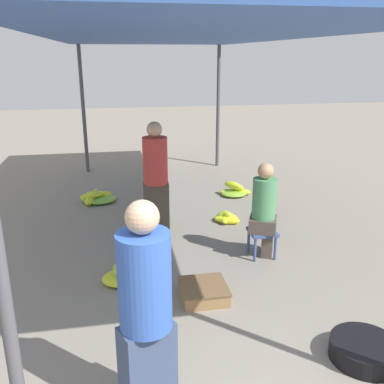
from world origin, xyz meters
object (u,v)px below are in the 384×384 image
vendor_seated (265,210)px  shopper_walking_mid (156,177)px  stool (262,235)px  vendor_foreground (146,314)px  banana_pile_left_0 (124,274)px  banana_pile_right_0 (227,218)px  banana_pile_right_1 (235,191)px  crate_near (204,292)px  basin_black (364,350)px  banana_pile_left_1 (97,198)px

vendor_seated → shopper_walking_mid: 1.65m
stool → vendor_foreground: bearing=-125.4°
vendor_seated → banana_pile_left_0: vendor_seated is taller
banana_pile_left_0 → banana_pile_right_0: size_ratio=1.09×
banana_pile_right_1 → crate_near: bearing=-111.3°
basin_black → crate_near: 1.69m
vendor_foreground → stool: 2.97m
banana_pile_left_0 → crate_near: size_ratio=0.96×
banana_pile_right_1 → crate_near: banana_pile_right_1 is taller
stool → banana_pile_right_1: (0.36, 2.51, -0.21)m
banana_pile_left_1 → banana_pile_right_0: bearing=-33.2°
banana_pile_right_0 → shopper_walking_mid: size_ratio=0.27×
banana_pile_right_1 → banana_pile_left_1: bearing=177.7°
banana_pile_right_1 → shopper_walking_mid: 2.35m
banana_pile_right_1 → crate_near: size_ratio=1.18×
vendor_foreground → banana_pile_left_1: (-0.51, 4.99, -0.80)m
banana_pile_left_0 → shopper_walking_mid: 1.64m
stool → vendor_seated: size_ratio=0.29×
vendor_seated → banana_pile_left_1: 3.47m
basin_black → banana_pile_right_0: 3.36m
banana_pile_right_1 → banana_pile_right_0: bearing=-111.4°
stool → crate_near: size_ratio=0.72×
shopper_walking_mid → banana_pile_left_1: bearing=120.0°
shopper_walking_mid → vendor_foreground: bearing=-96.9°
basin_black → banana_pile_left_1: (-2.41, 4.70, -0.01)m
banana_pile_left_1 → shopper_walking_mid: bearing=-60.0°
banana_pile_left_0 → banana_pile_right_1: bearing=52.8°
vendor_seated → basin_black: vendor_seated is taller
banana_pile_left_0 → banana_pile_right_1: size_ratio=0.81×
basin_black → vendor_seated: bearing=95.4°
banana_pile_left_0 → shopper_walking_mid: (0.53, 1.35, 0.77)m
vendor_foreground → crate_near: bearing=64.3°
banana_pile_left_0 → banana_pile_right_1: 3.58m
vendor_seated → banana_pile_left_1: bearing=130.3°
stool → banana_pile_right_1: 2.55m
basin_black → banana_pile_right_1: banana_pile_right_1 is taller
stool → banana_pile_right_0: size_ratio=0.82×
vendor_seated → banana_pile_right_0: size_ratio=2.84×
shopper_walking_mid → banana_pile_right_1: bearing=42.7°
crate_near → shopper_walking_mid: 2.06m
banana_pile_left_0 → banana_pile_right_1: (2.16, 2.85, -0.00)m
shopper_walking_mid → stool: bearing=-38.5°
banana_pile_left_1 → banana_pile_right_0: 2.47m
vendor_foreground → vendor_seated: vendor_foreground is taller
vendor_foreground → banana_pile_left_0: vendor_foreground is taller
banana_pile_right_0 → banana_pile_right_1: banana_pile_right_1 is taller
basin_black → banana_pile_right_0: (-0.35, 3.34, -0.02)m
banana_pile_right_0 → shopper_walking_mid: 1.41m
banana_pile_right_0 → vendor_seated: bearing=-83.1°
vendor_seated → banana_pile_left_1: (-2.21, 2.61, -0.57)m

